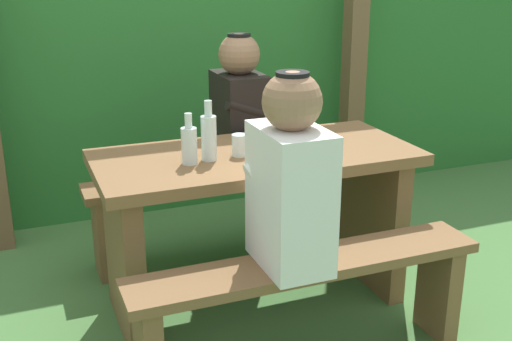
{
  "coord_description": "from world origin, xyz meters",
  "views": [
    {
      "loc": [
        -0.98,
        -2.46,
        1.56
      ],
      "look_at": [
        0.0,
        0.0,
        0.65
      ],
      "focal_mm": 44.7,
      "sensor_mm": 36.0,
      "label": 1
    }
  ],
  "objects_px": {
    "bench_far": "(219,197)",
    "cell_phone": "(255,146)",
    "person_black_coat": "(240,110)",
    "drinking_glass": "(240,145)",
    "picnic_table": "(256,202)",
    "bottle_left": "(189,144)",
    "bench_near": "(307,291)",
    "person_white_shirt": "(290,179)",
    "bottle_right": "(209,136)"
  },
  "relations": [
    {
      "from": "person_black_coat",
      "to": "bottle_left",
      "type": "height_order",
      "value": "person_black_coat"
    },
    {
      "from": "person_black_coat",
      "to": "cell_phone",
      "type": "xyz_separation_m",
      "value": [
        -0.1,
        -0.46,
        -0.05
      ]
    },
    {
      "from": "picnic_table",
      "to": "bench_near",
      "type": "distance_m",
      "value": 0.56
    },
    {
      "from": "bottle_left",
      "to": "cell_phone",
      "type": "height_order",
      "value": "bottle_left"
    },
    {
      "from": "person_black_coat",
      "to": "cell_phone",
      "type": "bearing_deg",
      "value": -101.85
    },
    {
      "from": "bench_far",
      "to": "bottle_right",
      "type": "relative_size",
      "value": 5.51
    },
    {
      "from": "bottle_left",
      "to": "person_black_coat",
      "type": "bearing_deg",
      "value": 53.16
    },
    {
      "from": "drinking_glass",
      "to": "bottle_right",
      "type": "bearing_deg",
      "value": -175.75
    },
    {
      "from": "picnic_table",
      "to": "drinking_glass",
      "type": "bearing_deg",
      "value": -163.91
    },
    {
      "from": "bench_near",
      "to": "person_white_shirt",
      "type": "bearing_deg",
      "value": 177.56
    },
    {
      "from": "bottle_left",
      "to": "drinking_glass",
      "type": "bearing_deg",
      "value": 6.62
    },
    {
      "from": "drinking_glass",
      "to": "bench_near",
      "type": "bearing_deg",
      "value": -80.49
    },
    {
      "from": "picnic_table",
      "to": "person_white_shirt",
      "type": "height_order",
      "value": "person_white_shirt"
    },
    {
      "from": "drinking_glass",
      "to": "bench_far",
      "type": "bearing_deg",
      "value": 81.32
    },
    {
      "from": "bench_near",
      "to": "person_white_shirt",
      "type": "distance_m",
      "value": 0.47
    },
    {
      "from": "bench_far",
      "to": "person_white_shirt",
      "type": "height_order",
      "value": "person_white_shirt"
    },
    {
      "from": "bench_near",
      "to": "bottle_left",
      "type": "xyz_separation_m",
      "value": [
        -0.31,
        0.48,
        0.49
      ]
    },
    {
      "from": "bench_far",
      "to": "cell_phone",
      "type": "xyz_separation_m",
      "value": [
        0.02,
        -0.47,
        0.41
      ]
    },
    {
      "from": "picnic_table",
      "to": "bottle_left",
      "type": "bearing_deg",
      "value": -170.76
    },
    {
      "from": "person_black_coat",
      "to": "drinking_glass",
      "type": "relative_size",
      "value": 7.66
    },
    {
      "from": "bench_near",
      "to": "bottle_left",
      "type": "bearing_deg",
      "value": 123.13
    },
    {
      "from": "picnic_table",
      "to": "bottle_left",
      "type": "relative_size",
      "value": 6.58
    },
    {
      "from": "picnic_table",
      "to": "bottle_left",
      "type": "distance_m",
      "value": 0.45
    },
    {
      "from": "bench_near",
      "to": "bottle_right",
      "type": "xyz_separation_m",
      "value": [
        -0.22,
        0.5,
        0.51
      ]
    },
    {
      "from": "picnic_table",
      "to": "bottle_left",
      "type": "xyz_separation_m",
      "value": [
        -0.31,
        -0.05,
        0.32
      ]
    },
    {
      "from": "person_black_coat",
      "to": "bottle_right",
      "type": "xyz_separation_m",
      "value": [
        -0.34,
        -0.56,
        0.04
      ]
    },
    {
      "from": "cell_phone",
      "to": "person_black_coat",
      "type": "bearing_deg",
      "value": 83.2
    },
    {
      "from": "bench_far",
      "to": "cell_phone",
      "type": "distance_m",
      "value": 0.62
    },
    {
      "from": "drinking_glass",
      "to": "person_white_shirt",
      "type": "bearing_deg",
      "value": -89.2
    },
    {
      "from": "bench_near",
      "to": "person_white_shirt",
      "type": "relative_size",
      "value": 1.95
    },
    {
      "from": "drinking_glass",
      "to": "cell_phone",
      "type": "distance_m",
      "value": 0.15
    },
    {
      "from": "picnic_table",
      "to": "bench_near",
      "type": "height_order",
      "value": "picnic_table"
    },
    {
      "from": "picnic_table",
      "to": "person_black_coat",
      "type": "height_order",
      "value": "person_black_coat"
    },
    {
      "from": "picnic_table",
      "to": "person_white_shirt",
      "type": "distance_m",
      "value": 0.61
    },
    {
      "from": "cell_phone",
      "to": "bench_far",
      "type": "bearing_deg",
      "value": 97.88
    },
    {
      "from": "bench_far",
      "to": "cell_phone",
      "type": "bearing_deg",
      "value": -87.16
    },
    {
      "from": "bench_near",
      "to": "cell_phone",
      "type": "bearing_deg",
      "value": 87.78
    },
    {
      "from": "bench_far",
      "to": "bottle_left",
      "type": "height_order",
      "value": "bottle_left"
    },
    {
      "from": "picnic_table",
      "to": "cell_phone",
      "type": "xyz_separation_m",
      "value": [
        0.02,
        0.06,
        0.24
      ]
    },
    {
      "from": "bench_far",
      "to": "picnic_table",
      "type": "bearing_deg",
      "value": -90.0
    },
    {
      "from": "person_white_shirt",
      "to": "bottle_left",
      "type": "bearing_deg",
      "value": 116.28
    },
    {
      "from": "person_black_coat",
      "to": "drinking_glass",
      "type": "height_order",
      "value": "person_black_coat"
    },
    {
      "from": "bench_near",
      "to": "bench_far",
      "type": "distance_m",
      "value": 1.06
    },
    {
      "from": "person_black_coat",
      "to": "person_white_shirt",
      "type": "bearing_deg",
      "value": -100.63
    },
    {
      "from": "bench_near",
      "to": "drinking_glass",
      "type": "relative_size",
      "value": 14.91
    },
    {
      "from": "bench_near",
      "to": "bench_far",
      "type": "xyz_separation_m",
      "value": [
        0.0,
        1.06,
        0.0
      ]
    },
    {
      "from": "bench_far",
      "to": "drinking_glass",
      "type": "relative_size",
      "value": 14.91
    },
    {
      "from": "bottle_right",
      "to": "cell_phone",
      "type": "xyz_separation_m",
      "value": [
        0.25,
        0.1,
        -0.1
      ]
    },
    {
      "from": "drinking_glass",
      "to": "cell_phone",
      "type": "height_order",
      "value": "drinking_glass"
    },
    {
      "from": "picnic_table",
      "to": "drinking_glass",
      "type": "distance_m",
      "value": 0.3
    }
  ]
}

